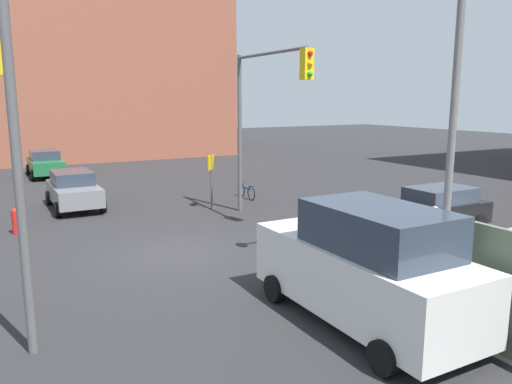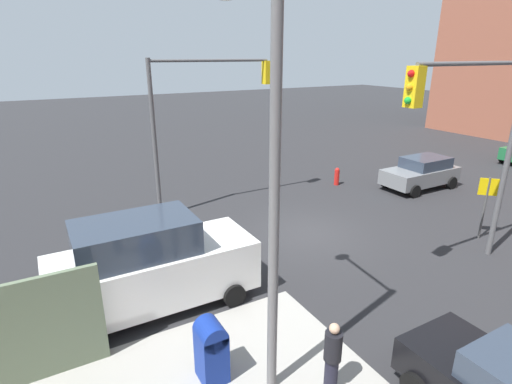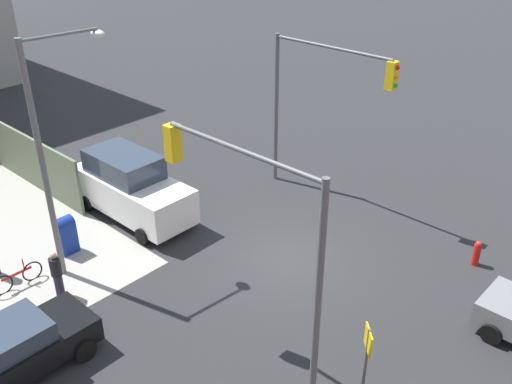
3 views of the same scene
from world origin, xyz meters
name	(u,v)px [view 1 (image 1 of 3)]	position (x,y,z in m)	size (l,w,h in m)	color
ground_plane	(177,254)	(0.00, 0.00, 0.00)	(120.00, 120.00, 0.00)	#28282B
building_brick_west	(43,50)	(-32.00, 0.18, 8.78)	(16.00, 28.00, 17.57)	#93513D
traffic_signal_nw_corner	(263,102)	(-2.52, 4.50, 4.61)	(5.21, 0.36, 6.50)	#59595B
traffic_signal_se_corner	(6,103)	(2.35, -4.50, 4.64)	(5.63, 0.36, 6.50)	#59595B
street_lamp_corner	(443,100)	(5.16, 5.43, 4.70)	(0.63, 2.67, 8.00)	slate
warning_sign_two_way	(211,172)	(-5.40, 3.57, 1.64)	(0.48, 0.48, 2.40)	#4C4C4C
mailbox_blue	(454,261)	(6.20, 5.00, 0.76)	(0.56, 0.64, 1.43)	navy
fire_hydrant	(16,221)	(-5.00, -4.20, 0.49)	(0.26, 0.26, 0.94)	red
coupe_gray	(74,189)	(-8.44, -1.66, 0.84)	(4.09, 2.02, 1.62)	slate
hatchback_green	(45,163)	(-18.95, -1.65, 0.84)	(4.27, 2.02, 1.62)	#1E6638
coupe_black	(435,209)	(2.00, 9.03, 0.84)	(2.02, 4.12, 1.62)	black
van_white_delivery	(365,266)	(6.55, 1.80, 1.28)	(5.40, 2.32, 2.62)	white
pedestrian_waiting	(433,232)	(4.20, 6.50, 0.85)	(0.36, 0.36, 1.63)	black
bicycle_leaning_on_fence	(489,258)	(5.60, 7.20, 0.35)	(0.05, 1.75, 0.97)	black
bicycle_at_crosswalk	(246,191)	(-6.80, 6.00, 0.35)	(1.75, 0.05, 0.97)	black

